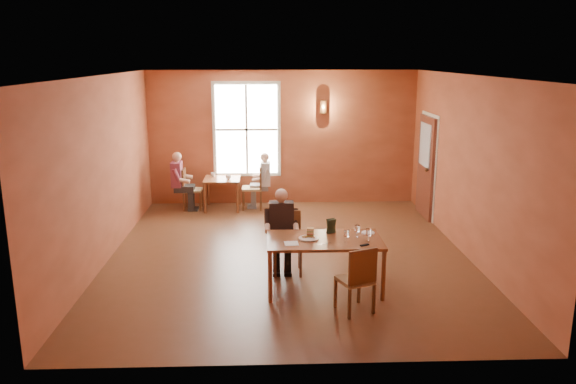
{
  "coord_description": "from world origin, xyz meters",
  "views": [
    {
      "loc": [
        -0.35,
        -9.04,
        3.3
      ],
      "look_at": [
        0.0,
        0.2,
        1.05
      ],
      "focal_mm": 35.0,
      "sensor_mm": 36.0,
      "label": 1
    }
  ],
  "objects_px": {
    "chair_diner_white": "(252,187)",
    "chair_empty": "(355,278)",
    "chair_diner_main": "(288,244)",
    "chair_diner_maroon": "(193,189)",
    "diner_maroon": "(191,181)",
    "second_table": "(223,194)",
    "diner_main": "(288,235)",
    "main_table": "(324,264)",
    "diner_white": "(253,182)"
  },
  "relations": [
    {
      "from": "diner_main",
      "to": "main_table",
      "type": "bearing_deg",
      "value": 128.88
    },
    {
      "from": "diner_main",
      "to": "chair_diner_white",
      "type": "distance_m",
      "value": 3.91
    },
    {
      "from": "chair_empty",
      "to": "diner_main",
      "type": "bearing_deg",
      "value": 99.46
    },
    {
      "from": "chair_diner_main",
      "to": "second_table",
      "type": "relative_size",
      "value": 1.23
    },
    {
      "from": "main_table",
      "to": "chair_diner_main",
      "type": "xyz_separation_m",
      "value": [
        -0.5,
        0.65,
        0.1
      ]
    },
    {
      "from": "chair_diner_white",
      "to": "chair_empty",
      "type": "bearing_deg",
      "value": -164.14
    },
    {
      "from": "second_table",
      "to": "diner_maroon",
      "type": "height_order",
      "value": "diner_maroon"
    },
    {
      "from": "second_table",
      "to": "chair_diner_white",
      "type": "relative_size",
      "value": 0.81
    },
    {
      "from": "chair_empty",
      "to": "second_table",
      "type": "height_order",
      "value": "chair_empty"
    },
    {
      "from": "chair_diner_maroon",
      "to": "diner_white",
      "type": "bearing_deg",
      "value": 90.0
    },
    {
      "from": "chair_empty",
      "to": "diner_white",
      "type": "xyz_separation_m",
      "value": [
        -1.45,
        5.2,
        0.14
      ]
    },
    {
      "from": "chair_empty",
      "to": "diner_maroon",
      "type": "xyz_separation_m",
      "value": [
        -2.81,
        5.2,
        0.17
      ]
    },
    {
      "from": "diner_white",
      "to": "diner_maroon",
      "type": "distance_m",
      "value": 1.36
    },
    {
      "from": "chair_diner_main",
      "to": "chair_diner_white",
      "type": "relative_size",
      "value": 1.0
    },
    {
      "from": "chair_diner_main",
      "to": "chair_empty",
      "type": "height_order",
      "value": "chair_diner_main"
    },
    {
      "from": "main_table",
      "to": "chair_diner_maroon",
      "type": "relative_size",
      "value": 1.81
    },
    {
      "from": "diner_main",
      "to": "chair_diner_white",
      "type": "xyz_separation_m",
      "value": [
        -0.64,
        3.86,
        -0.14
      ]
    },
    {
      "from": "diner_main",
      "to": "chair_diner_maroon",
      "type": "height_order",
      "value": "diner_main"
    },
    {
      "from": "main_table",
      "to": "diner_main",
      "type": "relative_size",
      "value": 1.31
    },
    {
      "from": "chair_diner_maroon",
      "to": "second_table",
      "type": "bearing_deg",
      "value": 90.0
    },
    {
      "from": "diner_white",
      "to": "chair_diner_white",
      "type": "bearing_deg",
      "value": 90.0
    },
    {
      "from": "chair_diner_white",
      "to": "diner_white",
      "type": "xyz_separation_m",
      "value": [
        0.03,
        0.0,
        0.11
      ]
    },
    {
      "from": "main_table",
      "to": "diner_maroon",
      "type": "bearing_deg",
      "value": 118.91
    },
    {
      "from": "diner_main",
      "to": "chair_diner_maroon",
      "type": "xyz_separation_m",
      "value": [
        -1.94,
        3.86,
        -0.17
      ]
    },
    {
      "from": "second_table",
      "to": "diner_maroon",
      "type": "xyz_separation_m",
      "value": [
        -0.68,
        0.0,
        0.28
      ]
    },
    {
      "from": "second_table",
      "to": "diner_maroon",
      "type": "relative_size",
      "value": 0.62
    },
    {
      "from": "diner_main",
      "to": "chair_diner_maroon",
      "type": "relative_size",
      "value": 1.38
    },
    {
      "from": "diner_main",
      "to": "chair_diner_maroon",
      "type": "bearing_deg",
      "value": -63.27
    },
    {
      "from": "chair_empty",
      "to": "diner_maroon",
      "type": "height_order",
      "value": "diner_maroon"
    },
    {
      "from": "chair_diner_main",
      "to": "chair_diner_white",
      "type": "height_order",
      "value": "chair_diner_white"
    },
    {
      "from": "chair_diner_white",
      "to": "diner_maroon",
      "type": "bearing_deg",
      "value": 90.0
    },
    {
      "from": "diner_white",
      "to": "chair_diner_maroon",
      "type": "height_order",
      "value": "diner_white"
    },
    {
      "from": "chair_diner_main",
      "to": "chair_diner_maroon",
      "type": "bearing_deg",
      "value": -63.09
    },
    {
      "from": "main_table",
      "to": "chair_diner_white",
      "type": "relative_size",
      "value": 1.69
    },
    {
      "from": "chair_empty",
      "to": "second_table",
      "type": "xyz_separation_m",
      "value": [
        -2.13,
        5.2,
        -0.11
      ]
    },
    {
      "from": "diner_white",
      "to": "second_table",
      "type": "bearing_deg",
      "value": 90.0
    },
    {
      "from": "chair_diner_white",
      "to": "diner_white",
      "type": "height_order",
      "value": "diner_white"
    },
    {
      "from": "second_table",
      "to": "diner_white",
      "type": "distance_m",
      "value": 0.73
    },
    {
      "from": "diner_white",
      "to": "chair_diner_maroon",
      "type": "xyz_separation_m",
      "value": [
        -1.33,
        0.0,
        -0.14
      ]
    },
    {
      "from": "diner_main",
      "to": "chair_empty",
      "type": "height_order",
      "value": "diner_main"
    },
    {
      "from": "main_table",
      "to": "diner_maroon",
      "type": "relative_size",
      "value": 1.31
    },
    {
      "from": "diner_white",
      "to": "diner_maroon",
      "type": "relative_size",
      "value": 0.95
    },
    {
      "from": "main_table",
      "to": "chair_diner_white",
      "type": "xyz_separation_m",
      "value": [
        -1.14,
        4.48,
        0.1
      ]
    },
    {
      "from": "diner_main",
      "to": "diner_maroon",
      "type": "distance_m",
      "value": 4.33
    },
    {
      "from": "main_table",
      "to": "second_table",
      "type": "distance_m",
      "value": 4.82
    },
    {
      "from": "diner_maroon",
      "to": "second_table",
      "type": "bearing_deg",
      "value": 90.0
    },
    {
      "from": "main_table",
      "to": "second_table",
      "type": "height_order",
      "value": "main_table"
    },
    {
      "from": "diner_white",
      "to": "chair_diner_maroon",
      "type": "relative_size",
      "value": 1.32
    },
    {
      "from": "chair_diner_maroon",
      "to": "diner_maroon",
      "type": "relative_size",
      "value": 0.72
    },
    {
      "from": "chair_diner_maroon",
      "to": "chair_diner_main",
      "type": "bearing_deg",
      "value": 26.91
    }
  ]
}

